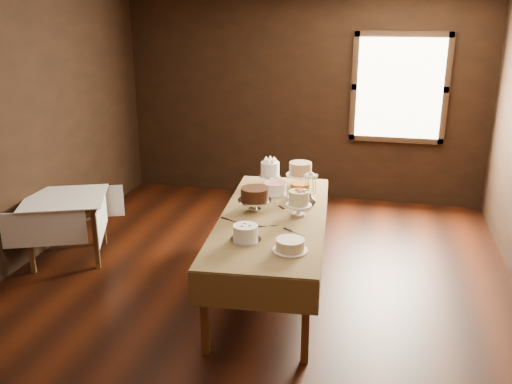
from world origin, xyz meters
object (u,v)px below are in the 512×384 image
object	(u,v)px
cake_chocolate	(255,200)
cake_server_e	(235,222)
side_table	(65,204)
cake_lattice	(275,189)
cake_server_c	(276,204)
cake_caramel	(300,191)
display_table	(273,221)
cake_cream	(290,246)
cake_server_a	(270,226)
cake_speckled	(300,175)
cake_server_b	(297,234)
cake_meringue	(270,174)
cake_flowers	(299,204)
flower_vase	(310,200)
cake_server_d	(309,206)
cake_swirl	(246,233)

from	to	relation	value
cake_chocolate	cake_server_e	distance (m)	0.38
side_table	cake_lattice	size ratio (longest dim) A/B	3.61
cake_server_e	side_table	bearing A→B (deg)	-165.43
cake_server_c	cake_server_e	distance (m)	0.63
cake_caramel	display_table	bearing A→B (deg)	-107.70
cake_cream	cake_server_a	world-z (taller)	cake_cream
cake_speckled	cake_server_a	size ratio (longest dim) A/B	1.43
cake_server_a	cake_server_c	size ratio (longest dim) A/B	1.00
cake_cream	cake_server_a	bearing A→B (deg)	119.22
cake_speckled	cake_server_e	bearing A→B (deg)	-108.44
cake_server_c	cake_server_b	bearing A→B (deg)	166.82
cake_server_a	cake_server_b	world-z (taller)	same
cake_cream	cake_server_c	distance (m)	1.12
display_table	cake_server_a	size ratio (longest dim) A/B	10.51
cake_meringue	cake_server_b	xyz separation A→B (m)	(0.52, -1.35, -0.11)
cake_flowers	cake_chocolate	bearing A→B (deg)	174.53
side_table	cake_server_a	size ratio (longest dim) A/B	4.51
cake_server_b	cake_caramel	bearing A→B (deg)	133.65
cake_speckled	flower_vase	distance (m)	0.66
side_table	cake_server_a	xyz separation A→B (m)	(2.32, -0.46, 0.15)
display_table	cake_server_d	xyz separation A→B (m)	(0.30, 0.31, 0.06)
cake_flowers	cake_lattice	bearing A→B (deg)	120.81
cake_server_a	cake_swirl	bearing A→B (deg)	-132.97
cake_speckled	cake_server_a	xyz separation A→B (m)	(-0.08, -1.25, -0.12)
cake_chocolate	cake_cream	xyz separation A→B (m)	(0.49, -0.85, -0.06)
side_table	cake_cream	bearing A→B (deg)	-19.98
cake_cream	cake_chocolate	bearing A→B (deg)	119.99
cake_lattice	cake_speckled	bearing A→B (deg)	59.47
cake_server_e	flower_vase	bearing A→B (deg)	71.55
side_table	cake_caramel	bearing A→B (deg)	8.03
cake_swirl	cake_cream	world-z (taller)	cake_swirl
cake_chocolate	cake_server_e	size ratio (longest dim) A/B	1.43
display_table	cake_swirl	size ratio (longest dim) A/B	9.22
cake_meringue	cake_server_c	world-z (taller)	cake_meringue
cake_server_c	cake_lattice	bearing A→B (deg)	-24.47
cake_flowers	cake_swirl	size ratio (longest dim) A/B	0.92
cake_flowers	cake_cream	size ratio (longest dim) A/B	0.87
cake_cream	cake_server_d	distance (m)	1.06
cake_meringue	cake_speckled	bearing A→B (deg)	3.49
display_table	flower_vase	xyz separation A→B (m)	(0.30, 0.35, 0.12)
cake_flowers	flower_vase	xyz separation A→B (m)	(0.07, 0.29, -0.05)
flower_vase	cake_swirl	bearing A→B (deg)	-112.54
cake_meringue	side_table	bearing A→B (deg)	-159.71
cake_server_b	cake_server_c	size ratio (longest dim) A/B	1.00
cake_swirl	cake_server_b	bearing A→B (deg)	30.16
cake_chocolate	cake_cream	distance (m)	0.98
cake_lattice	cake_server_d	distance (m)	0.51
display_table	cake_caramel	size ratio (longest dim) A/B	9.84
cake_meringue	cake_chocolate	world-z (taller)	cake_meringue
cake_meringue	cake_server_d	xyz separation A→B (m)	(0.52, -0.64, -0.11)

